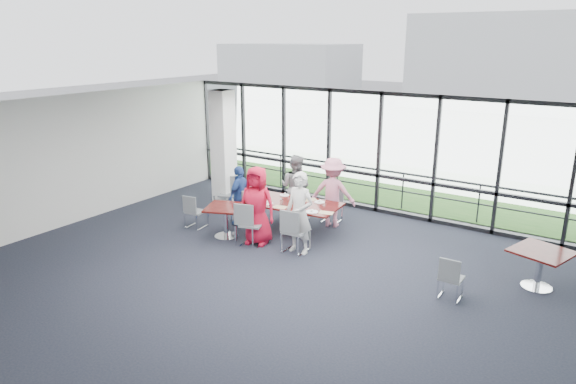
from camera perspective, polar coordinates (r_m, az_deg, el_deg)
The scene contains 40 objects.
floor at distance 10.02m, azimuth -2.26°, elevation -9.95°, with size 12.00×10.00×0.02m, color black.
ceiling at distance 9.04m, azimuth -2.49°, elevation 8.52°, with size 12.00×10.00×0.04m, color white.
wall_left at distance 13.70m, azimuth -23.18°, elevation 3.22°, with size 0.10×10.00×3.20m, color silver.
curtain_wall_back at distance 13.63m, azimuth 10.07°, elevation 4.27°, with size 12.00×0.10×3.20m, color white.
structural_column at distance 13.85m, azimuth -7.19°, elevation 4.59°, with size 0.50×0.50×3.20m, color white.
apron at distance 18.58m, azimuth 16.09°, elevation 2.07°, with size 80.00×70.00×0.02m, color gray.
grass_strip at distance 16.73m, azimuth 13.96°, elevation 0.74°, with size 80.00×5.00×0.01m, color #1C4F17.
hangar_aux at distance 42.30m, azimuth 0.16°, elevation 13.44°, with size 10.00×6.00×4.00m, color silver.
guard_rail at distance 14.44m, azimuth 10.82°, elevation 0.42°, with size 0.06×0.06×12.00m, color #2D2D33.
main_table at distance 12.14m, azimuth 0.78°, elevation -1.74°, with size 2.22×1.37×0.75m.
side_table_left at distance 11.99m, azimuth -6.94°, elevation -2.14°, with size 1.12×1.12×0.75m.
side_table_right at distance 10.59m, azimuth 26.31°, elevation -6.39°, with size 1.18×1.18×0.75m.
diner_near_left at distance 11.49m, azimuth -3.46°, elevation -1.51°, with size 0.87×0.57×1.79m, color #B90F2A.
diner_near_right at distance 10.98m, azimuth 1.29°, elevation -2.35°, with size 0.66×0.48×1.80m, color silver.
diner_far_left at distance 13.07m, azimuth 0.84°, elevation 0.56°, with size 0.82×0.51×1.68m, color gray.
diner_far_right at distance 12.59m, azimuth 5.01°, elevation -0.04°, with size 1.12×0.58×1.73m, color #D07790.
diner_end at distance 12.76m, azimuth -5.33°, elevation -0.37°, with size 0.88×0.48×1.49m, color #264791.
chair_main_nl at distance 11.54m, azimuth -4.03°, elevation -3.59°, with size 0.48×0.48×0.97m, color slate, non-canonical shape.
chair_main_nr at distance 11.12m, azimuth 0.87°, elevation -4.38°, with size 0.47×0.47×0.97m, color slate, non-canonical shape.
chair_main_fl at distance 13.27m, azimuth 0.46°, elevation -0.79°, with size 0.48×0.48×0.98m, color slate, non-canonical shape.
chair_main_fr at distance 12.97m, azimuth 4.88°, elevation -1.50°, with size 0.43×0.43×0.88m, color slate, non-canonical shape.
chair_main_end at distance 12.92m, azimuth -5.19°, elevation -1.57°, with size 0.43×0.43×0.88m, color slate, non-canonical shape.
chair_spare_la at distance 12.76m, azimuth -10.20°, elevation -2.17°, with size 0.40×0.40×0.82m, color slate, non-canonical shape.
chair_spare_lb at distance 13.83m, azimuth -6.68°, elevation -0.30°, with size 0.45×0.45×0.92m, color slate, non-canonical shape.
chair_spare_r at distance 9.68m, azimuth 17.68°, elevation -9.10°, with size 0.39×0.39×0.80m, color slate, non-canonical shape.
plate_nl at distance 12.06m, azimuth -2.34°, elevation -1.28°, with size 0.28×0.28×0.01m, color white.
plate_nr at distance 11.50m, azimuth 2.66°, elevation -2.21°, with size 0.28×0.28×0.01m, color white.
plate_fl at distance 12.69m, azimuth -0.39°, elevation -0.35°, with size 0.24×0.24×0.01m, color white.
plate_fr at distance 12.17m, azimuth 3.53°, elevation -1.14°, with size 0.25×0.25×0.01m, color white.
plate_end at distance 12.56m, azimuth -3.01°, elevation -0.55°, with size 0.28×0.28×0.01m, color white.
tumbler_a at distance 11.94m, azimuth -0.73°, elevation -1.16°, with size 0.07×0.07×0.14m, color white.
tumbler_b at distance 11.75m, azimuth 1.82°, elevation -1.49°, with size 0.06×0.06×0.13m, color white.
tumbler_c at distance 12.32m, azimuth 1.84°, elevation -0.55°, with size 0.08×0.08×0.15m, color white.
tumbler_d at distance 12.26m, azimuth -2.65°, elevation -0.68°, with size 0.07×0.07×0.14m, color white.
menu_a at distance 11.82m, azimuth -0.87°, elevation -1.68°, with size 0.32×0.22×0.00m, color beige.
menu_b at distance 11.47m, azimuth 4.27°, elevation -2.31°, with size 0.32×0.22×0.00m, color beige.
menu_c at distance 12.36m, azimuth 2.46°, elevation -0.86°, with size 0.32×0.23×0.00m, color beige.
condiment_caddy at distance 12.15m, azimuth 1.05°, elevation -1.07°, with size 0.10×0.07×0.04m, color black.
ketchup_bottle at distance 12.12m, azimuth 0.70°, elevation -0.77°, with size 0.06×0.06×0.18m, color red.
green_bottle at distance 12.09m, azimuth 1.18°, elevation -0.77°, with size 0.05×0.05×0.20m, color #217C2C.
Camera 1 is at (5.27, -7.23, 4.51)m, focal length 32.00 mm.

